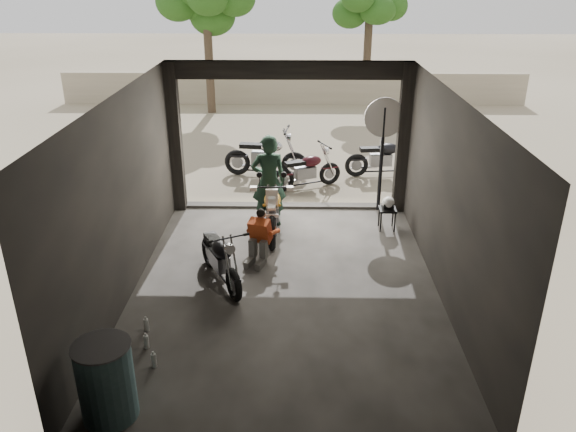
{
  "coord_description": "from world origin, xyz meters",
  "views": [
    {
      "loc": [
        0.19,
        -7.99,
        4.87
      ],
      "look_at": [
        0.03,
        0.6,
        1.08
      ],
      "focal_mm": 35.0,
      "sensor_mm": 36.0,
      "label": 1
    }
  ],
  "objects_px": {
    "main_bike": "(273,205)",
    "stool": "(387,212)",
    "outside_bike_a": "(266,152)",
    "helmet": "(388,202)",
    "mechanic": "(258,239)",
    "oil_drum": "(106,382)",
    "outside_bike_b": "(307,167)",
    "outside_bike_c": "(383,155)",
    "left_bike": "(220,255)",
    "sign_post": "(383,136)",
    "rider": "(269,181)"
  },
  "relations": [
    {
      "from": "outside_bike_b",
      "to": "oil_drum",
      "type": "xyz_separation_m",
      "value": [
        -2.41,
        -7.62,
        -0.02
      ]
    },
    {
      "from": "mechanic",
      "to": "helmet",
      "type": "distance_m",
      "value": 2.92
    },
    {
      "from": "left_bike",
      "to": "stool",
      "type": "relative_size",
      "value": 3.32
    },
    {
      "from": "oil_drum",
      "to": "mechanic",
      "type": "bearing_deg",
      "value": 68.63
    },
    {
      "from": "outside_bike_c",
      "to": "left_bike",
      "type": "bearing_deg",
      "value": 141.21
    },
    {
      "from": "outside_bike_a",
      "to": "sign_post",
      "type": "distance_m",
      "value": 3.56
    },
    {
      "from": "outside_bike_a",
      "to": "outside_bike_c",
      "type": "distance_m",
      "value": 2.97
    },
    {
      "from": "left_bike",
      "to": "stool",
      "type": "height_order",
      "value": "left_bike"
    },
    {
      "from": "outside_bike_b",
      "to": "mechanic",
      "type": "xyz_separation_m",
      "value": [
        -0.92,
        -3.8,
        -0.05
      ]
    },
    {
      "from": "helmet",
      "to": "outside_bike_b",
      "type": "bearing_deg",
      "value": 113.25
    },
    {
      "from": "oil_drum",
      "to": "sign_post",
      "type": "xyz_separation_m",
      "value": [
        3.96,
        6.26,
        1.19
      ]
    },
    {
      "from": "main_bike",
      "to": "outside_bike_c",
      "type": "xyz_separation_m",
      "value": [
        2.64,
        3.45,
        -0.04
      ]
    },
    {
      "from": "outside_bike_c",
      "to": "stool",
      "type": "bearing_deg",
      "value": 167.64
    },
    {
      "from": "mechanic",
      "to": "helmet",
      "type": "height_order",
      "value": "mechanic"
    },
    {
      "from": "outside_bike_a",
      "to": "outside_bike_b",
      "type": "relative_size",
      "value": 1.19
    },
    {
      "from": "outside_bike_b",
      "to": "left_bike",
      "type": "bearing_deg",
      "value": 137.14
    },
    {
      "from": "mechanic",
      "to": "sign_post",
      "type": "height_order",
      "value": "sign_post"
    },
    {
      "from": "main_bike",
      "to": "stool",
      "type": "distance_m",
      "value": 2.32
    },
    {
      "from": "outside_bike_b",
      "to": "mechanic",
      "type": "distance_m",
      "value": 3.91
    },
    {
      "from": "outside_bike_b",
      "to": "helmet",
      "type": "height_order",
      "value": "outside_bike_b"
    },
    {
      "from": "main_bike",
      "to": "rider",
      "type": "distance_m",
      "value": 0.53
    },
    {
      "from": "outside_bike_a",
      "to": "stool",
      "type": "xyz_separation_m",
      "value": [
        2.62,
        -3.2,
        -0.23
      ]
    },
    {
      "from": "rider",
      "to": "stool",
      "type": "height_order",
      "value": "rider"
    },
    {
      "from": "main_bike",
      "to": "helmet",
      "type": "distance_m",
      "value": 2.32
    },
    {
      "from": "sign_post",
      "to": "outside_bike_b",
      "type": "bearing_deg",
      "value": 123.1
    },
    {
      "from": "outside_bike_c",
      "to": "stool",
      "type": "relative_size",
      "value": 3.58
    },
    {
      "from": "rider",
      "to": "stool",
      "type": "distance_m",
      "value": 2.46
    },
    {
      "from": "main_bike",
      "to": "sign_post",
      "type": "xyz_separation_m",
      "value": [
        2.26,
        1.18,
        1.08
      ]
    },
    {
      "from": "helmet",
      "to": "oil_drum",
      "type": "distance_m",
      "value": 6.65
    },
    {
      "from": "outside_bike_b",
      "to": "oil_drum",
      "type": "height_order",
      "value": "outside_bike_b"
    },
    {
      "from": "helmet",
      "to": "left_bike",
      "type": "bearing_deg",
      "value": -156.28
    },
    {
      "from": "outside_bike_a",
      "to": "sign_post",
      "type": "xyz_separation_m",
      "value": [
        2.58,
        -2.21,
        1.06
      ]
    },
    {
      "from": "stool",
      "to": "sign_post",
      "type": "height_order",
      "value": "sign_post"
    },
    {
      "from": "outside_bike_a",
      "to": "helmet",
      "type": "bearing_deg",
      "value": -134.35
    },
    {
      "from": "oil_drum",
      "to": "outside_bike_a",
      "type": "bearing_deg",
      "value": 80.76
    },
    {
      "from": "left_bike",
      "to": "outside_bike_a",
      "type": "bearing_deg",
      "value": 58.01
    },
    {
      "from": "outside_bike_a",
      "to": "helmet",
      "type": "height_order",
      "value": "outside_bike_a"
    },
    {
      "from": "main_bike",
      "to": "mechanic",
      "type": "relative_size",
      "value": 1.9
    },
    {
      "from": "rider",
      "to": "outside_bike_a",
      "type": "bearing_deg",
      "value": -91.49
    },
    {
      "from": "main_bike",
      "to": "helmet",
      "type": "xyz_separation_m",
      "value": [
        2.31,
        0.22,
        -0.02
      ]
    },
    {
      "from": "left_bike",
      "to": "outside_bike_c",
      "type": "relative_size",
      "value": 0.93
    },
    {
      "from": "main_bike",
      "to": "outside_bike_c",
      "type": "distance_m",
      "value": 4.35
    },
    {
      "from": "outside_bike_a",
      "to": "helmet",
      "type": "distance_m",
      "value": 4.12
    },
    {
      "from": "main_bike",
      "to": "stool",
      "type": "height_order",
      "value": "main_bike"
    },
    {
      "from": "outside_bike_a",
      "to": "rider",
      "type": "height_order",
      "value": "rider"
    },
    {
      "from": "main_bike",
      "to": "oil_drum",
      "type": "distance_m",
      "value": 5.36
    },
    {
      "from": "stool",
      "to": "oil_drum",
      "type": "bearing_deg",
      "value": -127.18
    },
    {
      "from": "mechanic",
      "to": "oil_drum",
      "type": "height_order",
      "value": "oil_drum"
    },
    {
      "from": "rider",
      "to": "sign_post",
      "type": "bearing_deg",
      "value": -167.22
    },
    {
      "from": "outside_bike_b",
      "to": "outside_bike_c",
      "type": "height_order",
      "value": "outside_bike_c"
    }
  ]
}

